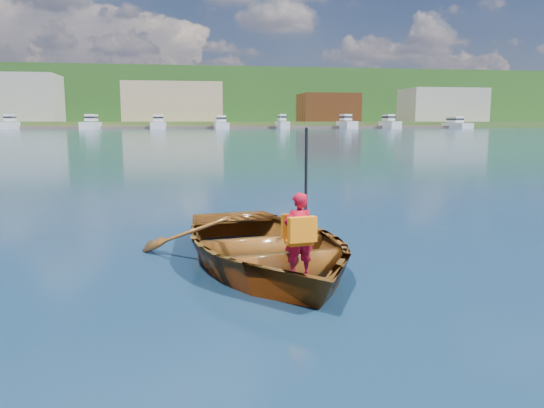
{
  "coord_description": "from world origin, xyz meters",
  "views": [
    {
      "loc": [
        -0.95,
        -6.54,
        1.95
      ],
      "look_at": [
        0.16,
        0.42,
        0.86
      ],
      "focal_mm": 35.0,
      "sensor_mm": 36.0,
      "label": 1
    }
  ],
  "objects_px": {
    "child_paddler": "(299,233)",
    "marina_yachts": "(210,124)",
    "rowboat": "(264,245)",
    "dock": "(186,127)"
  },
  "relations": [
    {
      "from": "rowboat",
      "to": "marina_yachts",
      "type": "height_order",
      "value": "marina_yachts"
    },
    {
      "from": "dock",
      "to": "marina_yachts",
      "type": "relative_size",
      "value": 1.09
    },
    {
      "from": "rowboat",
      "to": "child_paddler",
      "type": "height_order",
      "value": "child_paddler"
    },
    {
      "from": "child_paddler",
      "to": "marina_yachts",
      "type": "relative_size",
      "value": 0.01
    },
    {
      "from": "child_paddler",
      "to": "rowboat",
      "type": "bearing_deg",
      "value": 109.19
    },
    {
      "from": "dock",
      "to": "child_paddler",
      "type": "bearing_deg",
      "value": -89.38
    },
    {
      "from": "rowboat",
      "to": "child_paddler",
      "type": "bearing_deg",
      "value": -70.81
    },
    {
      "from": "child_paddler",
      "to": "marina_yachts",
      "type": "bearing_deg",
      "value": 87.95
    },
    {
      "from": "rowboat",
      "to": "dock",
      "type": "xyz_separation_m",
      "value": [
        -1.32,
        147.58,
        0.11
      ]
    },
    {
      "from": "child_paddler",
      "to": "dock",
      "type": "xyz_separation_m",
      "value": [
        -1.62,
        148.44,
        -0.23
      ]
    }
  ]
}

